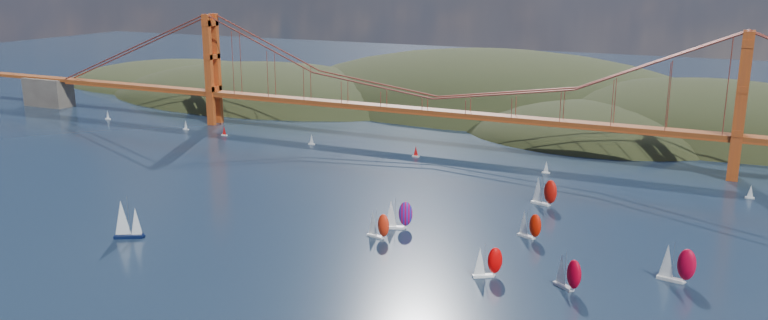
{
  "coord_description": "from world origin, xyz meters",
  "views": [
    {
      "loc": [
        118.41,
        -120.14,
        76.29
      ],
      "look_at": [
        18.09,
        90.0,
        16.77
      ],
      "focal_mm": 35.0,
      "sensor_mm": 36.0,
      "label": 1
    }
  ],
  "objects": [
    {
      "name": "distant_boat_1",
      "position": [
        -123.56,
        161.36,
        2.41
      ],
      "size": [
        3.0,
        2.0,
        4.7
      ],
      "color": "silver",
      "rests_on": "ground"
    },
    {
      "name": "distant_boat_8",
      "position": [
        55.06,
        157.45,
        2.41
      ],
      "size": [
        3.0,
        2.0,
        4.7
      ],
      "color": "silver",
      "rests_on": "ground"
    },
    {
      "name": "ground",
      "position": [
        0.0,
        0.0,
        0.0
      ],
      "size": [
        1200.0,
        1200.0,
        0.0
      ],
      "primitive_type": "plane",
      "color": "black",
      "rests_on": "ground"
    },
    {
      "name": "racer_2",
      "position": [
        85.51,
        52.92,
        4.5
      ],
      "size": [
        8.29,
        6.85,
        9.52
      ],
      "rotation": [
        0.0,
        0.0,
        -0.58
      ],
      "color": "white",
      "rests_on": "ground"
    },
    {
      "name": "racer_3",
      "position": [
        67.73,
        84.3,
        4.18
      ],
      "size": [
        7.91,
        5.18,
        8.85
      ],
      "rotation": [
        0.0,
        0.0,
        -0.36
      ],
      "color": "white",
      "rests_on": "ground"
    },
    {
      "name": "distant_boat_3",
      "position": [
        -51.47,
        160.35,
        2.41
      ],
      "size": [
        3.0,
        2.0,
        4.7
      ],
      "color": "silver",
      "rests_on": "ground"
    },
    {
      "name": "racer_4",
      "position": [
        109.16,
        69.14,
        4.96
      ],
      "size": [
        9.32,
        4.62,
        10.49
      ],
      "rotation": [
        0.0,
        0.0,
        -0.16
      ],
      "color": "silver",
      "rests_on": "ground"
    },
    {
      "name": "racer_rwb",
      "position": [
        29.82,
        75.2,
        4.6
      ],
      "size": [
        8.7,
        5.72,
        9.73
      ],
      "rotation": [
        0.0,
        0.0,
        0.37
      ],
      "color": "white",
      "rests_on": "ground"
    },
    {
      "name": "bridge",
      "position": [
        -1.75,
        180.0,
        32.23
      ],
      "size": [
        552.0,
        12.0,
        55.0
      ],
      "color": "brown",
      "rests_on": "ground"
    },
    {
      "name": "distant_boat_2",
      "position": [
        -98.35,
        158.71,
        2.41
      ],
      "size": [
        3.0,
        2.0,
        4.7
      ],
      "color": "silver",
      "rests_on": "ground"
    },
    {
      "name": "racer_5",
      "position": [
        63.85,
        117.35,
        4.87
      ],
      "size": [
        9.19,
        5.23,
        10.3
      ],
      "rotation": [
        0.0,
        0.0,
        -0.25
      ],
      "color": "white",
      "rests_on": "ground"
    },
    {
      "name": "racer_1",
      "position": [
        65.47,
        51.63,
        4.19
      ],
      "size": [
        7.7,
        6.41,
        8.86
      ],
      "rotation": [
        0.0,
        0.0,
        0.59
      ],
      "color": "white",
      "rests_on": "ground"
    },
    {
      "name": "distant_boat_4",
      "position": [
        126.11,
        155.26,
        2.41
      ],
      "size": [
        3.0,
        2.0,
        4.7
      ],
      "color": "silver",
      "rests_on": "ground"
    },
    {
      "name": "racer_0",
      "position": [
        27.87,
        65.35,
        4.14
      ],
      "size": [
        7.81,
        4.2,
        8.76
      ],
      "rotation": [
        0.0,
        0.0,
        -0.21
      ],
      "color": "white",
      "rests_on": "ground"
    },
    {
      "name": "distant_boat_9",
      "position": [
        -0.42,
        159.7,
        2.41
      ],
      "size": [
        3.0,
        2.0,
        4.7
      ],
      "color": "silver",
      "rests_on": "ground"
    },
    {
      "name": "sloop_navy",
      "position": [
        -38.2,
        33.66,
        5.63
      ],
      "size": [
        8.74,
        7.27,
        12.75
      ],
      "rotation": [
        0.0,
        0.0,
        0.52
      ],
      "color": "black",
      "rests_on": "ground"
    },
    {
      "name": "distant_boat_0",
      "position": [
        -177.82,
        164.59,
        2.41
      ],
      "size": [
        3.0,
        2.0,
        4.7
      ],
      "color": "silver",
      "rests_on": "ground"
    },
    {
      "name": "headlands",
      "position": [
        44.95,
        278.29,
        -12.46
      ],
      "size": [
        725.0,
        225.0,
        96.0
      ],
      "color": "black",
      "rests_on": "ground"
    }
  ]
}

